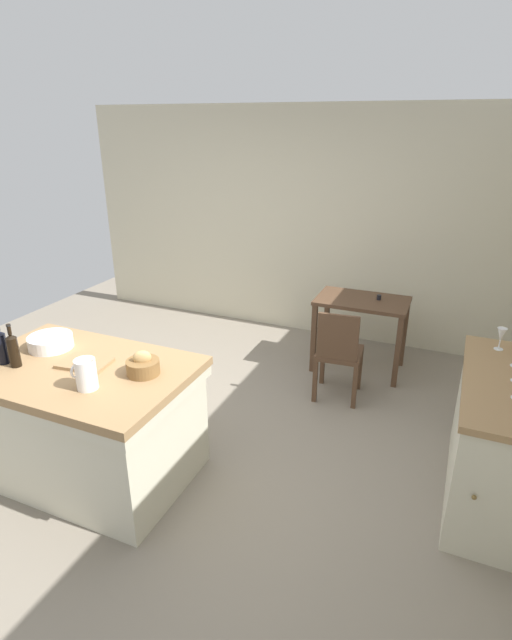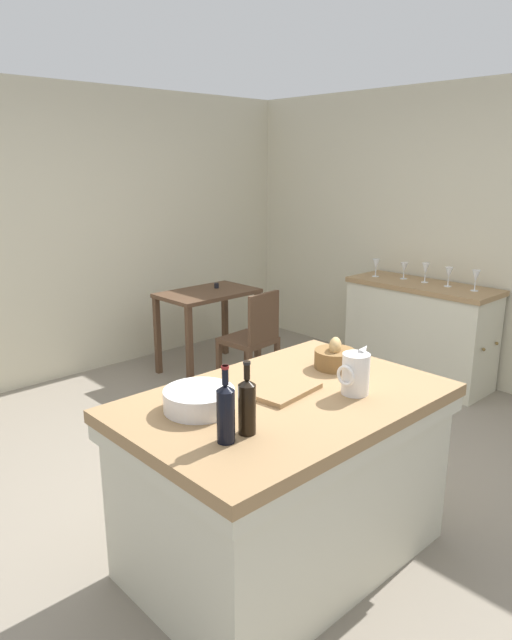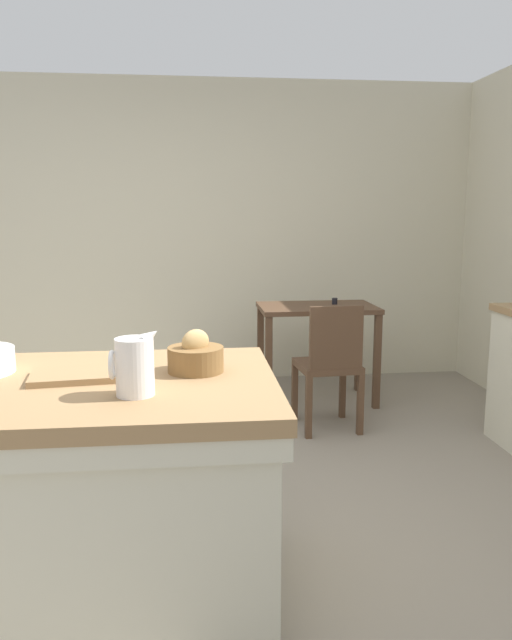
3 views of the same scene
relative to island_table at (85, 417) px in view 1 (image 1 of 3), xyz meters
The scene contains 13 objects.
ground_plane 0.87m from the island_table, 56.78° to the left, with size 6.76×6.76×0.00m, color gray.
wall_back 3.34m from the island_table, 82.86° to the left, with size 5.32×0.12×2.60m, color beige.
island_table is the anchor object (origin of this frame).
side_cabinet 2.81m from the island_table, 18.51° to the left, with size 0.52×1.33×0.90m.
writing_desk 2.81m from the island_table, 59.09° to the left, with size 0.91×0.57×0.82m.
wooden_chair 2.21m from the island_table, 51.17° to the left, with size 0.43×0.43×0.89m.
pitcher 0.60m from the island_table, 37.07° to the right, with size 0.17×0.13×0.24m.
wash_bowl 0.61m from the island_table, 157.71° to the left, with size 0.32×0.32×0.09m, color white.
bread_basket 0.66m from the island_table, 11.38° to the left, with size 0.22×0.22×0.17m.
cutting_board 0.42m from the island_table, 58.90° to the left, with size 0.33×0.23×0.02m, color #99754C.
wine_bottle_dark 0.67m from the island_table, 158.06° to the right, with size 0.07×0.07×0.31m.
wine_bottle_amber 0.74m from the island_table, 162.79° to the right, with size 0.07×0.07×0.32m.
wine_glass_far_right 3.01m from the island_table, 27.55° to the left, with size 0.07×0.07×0.16m.
Camera 1 is at (1.88, -2.84, 2.42)m, focal length 27.43 mm.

